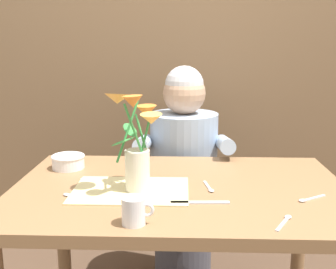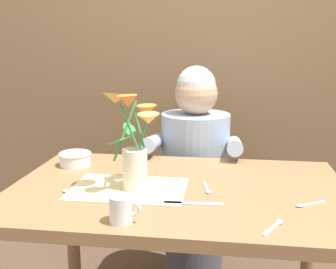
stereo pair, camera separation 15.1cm
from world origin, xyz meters
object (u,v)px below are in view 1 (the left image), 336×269
seated_person (184,179)px  ceramic_bowl (68,161)px  dinner_knife (200,202)px  ceramic_mug (134,211)px  flower_vase (137,143)px

seated_person → ceramic_bowl: bearing=-142.7°
dinner_knife → ceramic_mug: (-0.19, -0.16, 0.04)m
flower_vase → dinner_knife: size_ratio=1.82×
dinner_knife → ceramic_mug: size_ratio=2.04×
ceramic_bowl → seated_person: bearing=40.9°
flower_vase → ceramic_mug: bearing=-85.7°
seated_person → dinner_knife: (0.05, -0.77, 0.18)m
seated_person → ceramic_mug: size_ratio=12.20×
flower_vase → dinner_knife: flower_vase is taller
flower_vase → ceramic_mug: 0.30m
dinner_knife → ceramic_mug: bearing=-142.1°
seated_person → ceramic_mug: 0.97m
seated_person → flower_vase: bearing=-107.2°
seated_person → dinner_knife: size_ratio=5.97×
flower_vase → ceramic_mug: flower_vase is taller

